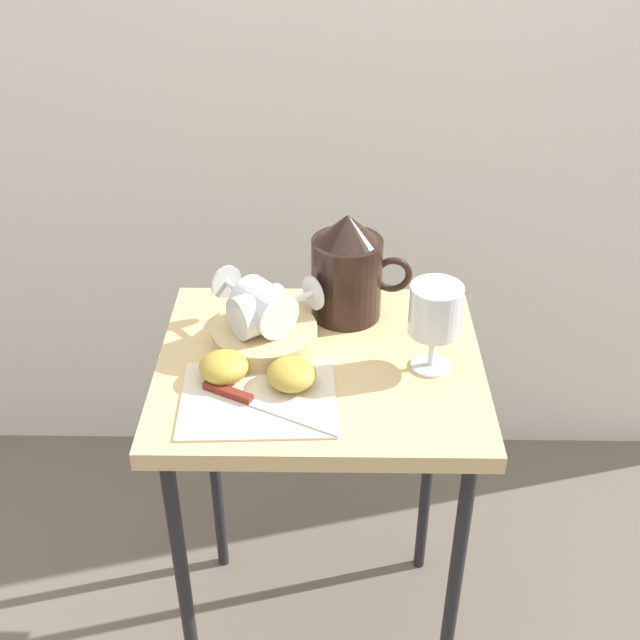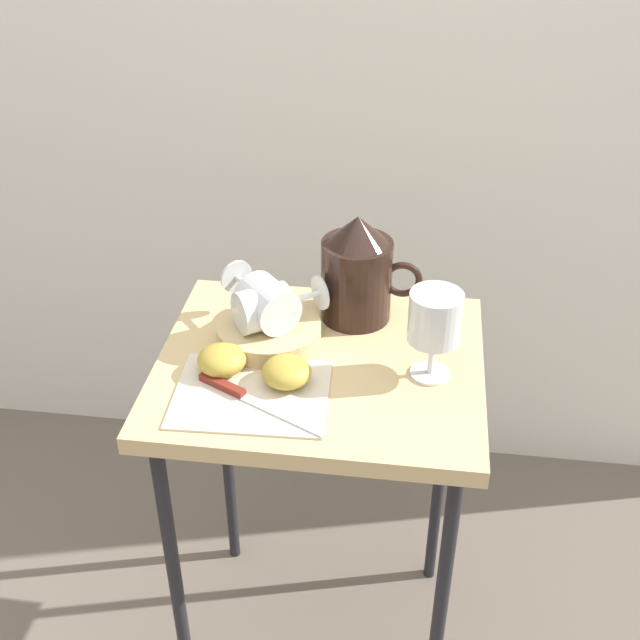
% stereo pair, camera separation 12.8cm
% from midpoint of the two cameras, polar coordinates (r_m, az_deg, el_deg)
% --- Properties ---
extents(ground_plane, '(6.00, 6.00, 0.00)m').
position_cam_midpoint_polar(ground_plane, '(1.84, 2.13, -21.21)').
color(ground_plane, '#665B51').
extents(curtain_drape, '(2.40, 0.03, 1.97)m').
position_cam_midpoint_polar(curtain_drape, '(1.77, 4.98, 16.35)').
color(curtain_drape, silver).
rests_on(curtain_drape, ground_plane).
extents(table, '(0.53, 0.45, 0.72)m').
position_cam_midpoint_polar(table, '(1.37, 2.68, -5.64)').
color(table, tan).
rests_on(table, ground_plane).
extents(linen_napkin, '(0.24, 0.20, 0.00)m').
position_cam_midpoint_polar(linen_napkin, '(1.25, -1.92, -5.32)').
color(linen_napkin, beige).
rests_on(linen_napkin, table).
extents(basket_tray, '(0.18, 0.18, 0.03)m').
position_cam_midpoint_polar(basket_tray, '(1.36, -0.93, -0.95)').
color(basket_tray, tan).
rests_on(basket_tray, table).
extents(pitcher, '(0.17, 0.12, 0.19)m').
position_cam_midpoint_polar(pitcher, '(1.40, 5.24, 2.93)').
color(pitcher, black).
rests_on(pitcher, table).
extents(wine_glass_upright, '(0.08, 0.08, 0.15)m').
position_cam_midpoint_polar(wine_glass_upright, '(1.26, 10.96, -0.19)').
color(wine_glass_upright, silver).
rests_on(wine_glass_upright, table).
extents(wine_glass_tipped_near, '(0.16, 0.14, 0.07)m').
position_cam_midpoint_polar(wine_glass_tipped_near, '(1.33, -1.08, 0.82)').
color(wine_glass_tipped_near, silver).
rests_on(wine_glass_tipped_near, basket_tray).
extents(wine_glass_tipped_far, '(0.15, 0.16, 0.08)m').
position_cam_midpoint_polar(wine_glass_tipped_far, '(1.33, -1.05, 1.16)').
color(wine_glass_tipped_far, silver).
rests_on(wine_glass_tipped_far, basket_tray).
extents(apple_half_left, '(0.08, 0.08, 0.04)m').
position_cam_midpoint_polar(apple_half_left, '(1.29, -4.10, -2.90)').
color(apple_half_left, '#B29938').
rests_on(apple_half_left, linen_napkin).
extents(apple_half_right, '(0.08, 0.08, 0.04)m').
position_cam_midpoint_polar(apple_half_right, '(1.26, 0.54, -3.76)').
color(apple_half_right, '#B29938').
rests_on(apple_half_right, linen_napkin).
extents(knife, '(0.22, 0.12, 0.01)m').
position_cam_midpoint_polar(knife, '(1.24, -2.55, -5.38)').
color(knife, silver).
rests_on(knife, linen_napkin).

